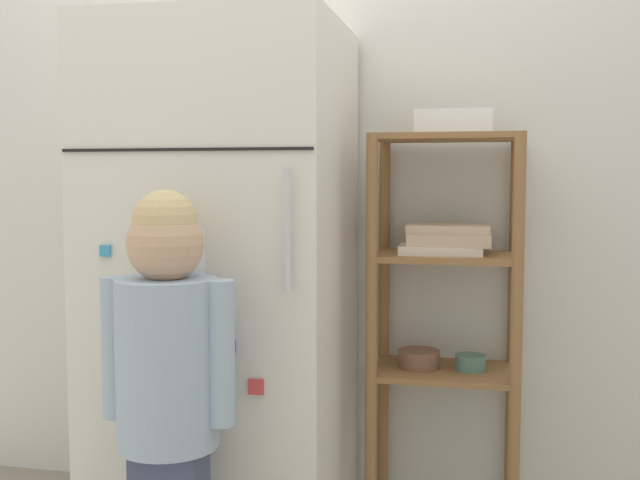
# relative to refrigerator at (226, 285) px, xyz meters

# --- Properties ---
(kitchen_wall_back) EXTENTS (2.84, 0.03, 2.08)m
(kitchen_wall_back) POSITION_rel_refrigerator_xyz_m (0.10, 0.35, 0.25)
(kitchen_wall_back) COLOR silver
(kitchen_wall_back) RESTS_ON ground
(refrigerator) EXTENTS (0.72, 0.67, 1.58)m
(refrigerator) POSITION_rel_refrigerator_xyz_m (0.00, 0.00, 0.00)
(refrigerator) COLOR silver
(refrigerator) RESTS_ON ground
(child_standing) EXTENTS (0.35, 0.26, 1.09)m
(child_standing) POSITION_rel_refrigerator_xyz_m (0.01, -0.47, -0.13)
(child_standing) COLOR #434E68
(child_standing) RESTS_ON ground
(pantry_shelf_unit) EXTENTS (0.46, 0.32, 1.25)m
(pantry_shelf_unit) POSITION_rel_refrigerator_xyz_m (0.66, 0.16, -0.01)
(pantry_shelf_unit) COLOR olive
(pantry_shelf_unit) RESTS_ON ground
(fruit_bin) EXTENTS (0.23, 0.16, 0.08)m
(fruit_bin) POSITION_rel_refrigerator_xyz_m (0.68, 0.16, 0.49)
(fruit_bin) COLOR white
(fruit_bin) RESTS_ON pantry_shelf_unit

